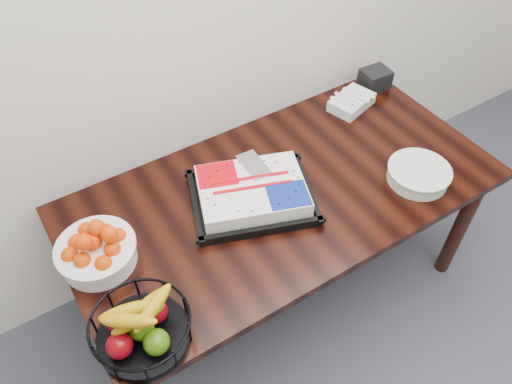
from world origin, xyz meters
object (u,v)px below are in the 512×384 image
fruit_basket (141,328)px  plate_stack (418,174)px  table (283,203)px  tangerine_bowl (95,248)px  cake_tray (252,193)px  napkin_box (375,79)px

fruit_basket → plate_stack: 1.27m
table → tangerine_bowl: 0.79m
table → fruit_basket: bearing=-158.0°
cake_tray → napkin_box: bearing=19.4°
table → fruit_basket: (-0.76, -0.31, 0.16)m
tangerine_bowl → napkin_box: bearing=10.4°
plate_stack → cake_tray: bearing=157.4°
fruit_basket → napkin_box: 1.69m
cake_tray → tangerine_bowl: size_ratio=2.01×
cake_tray → tangerine_bowl: 0.63m
table → cake_tray: bearing=173.2°
tangerine_bowl → napkin_box: size_ratio=2.12×
table → tangerine_bowl: (-0.77, 0.06, 0.17)m
tangerine_bowl → napkin_box: tangerine_bowl is taller
tangerine_bowl → plate_stack: (1.28, -0.32, -0.05)m
table → cake_tray: 0.20m
fruit_basket → plate_stack: bearing=2.3°
fruit_basket → napkin_box: size_ratio=2.36×
table → tangerine_bowl: bearing=175.3°
fruit_basket → plate_stack: fruit_basket is taller
cake_tray → napkin_box: size_ratio=4.26×
tangerine_bowl → plate_stack: bearing=-13.9°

